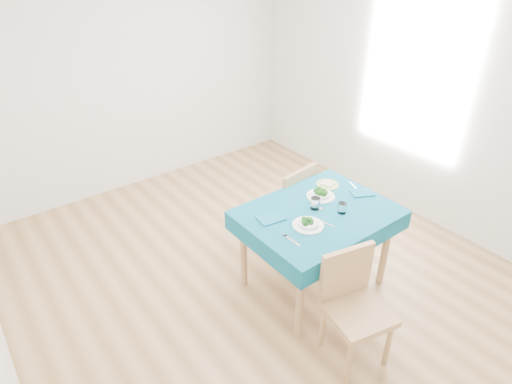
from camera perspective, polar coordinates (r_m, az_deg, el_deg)
room_shell at (r=3.28m, az=0.00°, el=7.49°), size 4.02×4.52×2.73m
table at (r=3.69m, az=7.88°, el=-7.50°), size 1.20×0.91×0.76m
chair_near at (r=3.07m, az=13.68°, el=-14.31°), size 0.50×0.53×1.02m
chair_far at (r=4.12m, az=3.62°, el=-0.01°), size 0.49×0.52×1.08m
bowl_near at (r=3.27m, az=6.99°, el=-4.00°), size 0.24×0.24×0.07m
bowl_far at (r=3.64m, az=8.64°, el=-0.14°), size 0.24×0.24×0.07m
fork_near at (r=3.13m, az=4.80°, el=-6.44°), size 0.02×0.17×0.00m
knife_near at (r=3.34m, az=8.88°, el=-3.96°), size 0.06×0.21×0.00m
fork_far at (r=3.56m, az=8.00°, el=-1.55°), size 0.08×0.20×0.00m
knife_far at (r=3.86m, az=12.99°, el=0.69°), size 0.09×0.19×0.00m
napkin_near at (r=3.34m, az=2.01°, el=-3.55°), size 0.22×0.17×0.01m
napkin_far at (r=3.78m, az=13.95°, el=-0.10°), size 0.23×0.21×0.01m
tumbler_center at (r=3.47m, az=7.90°, el=-1.51°), size 0.08×0.08×0.10m
tumbler_side at (r=3.46m, az=11.40°, el=-2.11°), size 0.07×0.07×0.09m
side_plate at (r=3.84m, az=9.52°, el=0.97°), size 0.20×0.20×0.01m
bread_slice at (r=3.84m, az=9.53°, el=1.13°), size 0.13×0.13×0.02m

